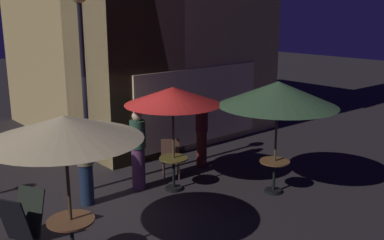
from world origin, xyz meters
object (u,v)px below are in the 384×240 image
at_px(patron_standing_1, 202,132).
at_px(patron_standing_2, 85,165).
at_px(cafe_table_2, 174,168).
at_px(patio_umbrella_1, 64,129).
at_px(cafe_table_0, 274,171).
at_px(patio_umbrella_2, 173,96).
at_px(menu_sandwich_board, 22,216).
at_px(cafe_table_1, 72,232).
at_px(patio_umbrella_0, 278,94).
at_px(cafe_chair_0, 171,155).
at_px(street_lamp_near_corner, 82,47).
at_px(patron_standing_0, 138,150).

distance_m(patron_standing_1, patron_standing_2, 3.29).
xyz_separation_m(cafe_table_2, patio_umbrella_1, (-3.01, -1.25, 1.68)).
xyz_separation_m(cafe_table_0, patio_umbrella_1, (-4.55, 0.28, 1.69)).
bearing_deg(patio_umbrella_2, patron_standing_1, 26.08).
bearing_deg(patio_umbrella_1, menu_sandwich_board, 103.82).
distance_m(cafe_table_0, patron_standing_2, 3.96).
bearing_deg(menu_sandwich_board, cafe_table_2, -28.30).
bearing_deg(cafe_table_0, cafe_table_2, 135.07).
height_order(cafe_table_1, patron_standing_1, patron_standing_1).
bearing_deg(patio_umbrella_1, cafe_table_0, -3.56).
bearing_deg(patio_umbrella_0, patron_standing_1, 91.47).
distance_m(menu_sandwich_board, cafe_chair_0, 3.83).
relative_size(street_lamp_near_corner, cafe_table_1, 5.81).
relative_size(cafe_table_0, patron_standing_2, 0.43).
xyz_separation_m(street_lamp_near_corner, patio_umbrella_0, (2.93, -2.75, -0.94)).
xyz_separation_m(cafe_table_1, cafe_table_2, (3.01, 1.25, -0.04)).
bearing_deg(cafe_table_2, cafe_table_1, -157.41).
distance_m(cafe_table_2, patio_umbrella_2, 1.59).
bearing_deg(patron_standing_0, patron_standing_1, 93.97).
bearing_deg(cafe_table_2, patron_standing_1, 26.08).
bearing_deg(cafe_table_1, patron_standing_0, 36.16).
xyz_separation_m(cafe_table_0, cafe_chair_0, (-1.09, 2.21, 0.04)).
height_order(patio_umbrella_1, patron_standing_1, patio_umbrella_1).
height_order(cafe_table_1, cafe_table_2, cafe_table_1).
bearing_deg(patio_umbrella_1, patron_standing_1, 23.76).
bearing_deg(cafe_table_0, patron_standing_1, 91.47).
height_order(cafe_table_2, cafe_chair_0, cafe_chair_0).
relative_size(cafe_table_1, patio_umbrella_1, 0.31).
bearing_deg(patron_standing_0, street_lamp_near_corner, -129.44).
distance_m(street_lamp_near_corner, cafe_chair_0, 3.22).
bearing_deg(street_lamp_near_corner, patron_standing_2, -122.22).
bearing_deg(patron_standing_2, menu_sandwich_board, 126.28).
bearing_deg(cafe_table_2, street_lamp_near_corner, 138.79).
distance_m(menu_sandwich_board, patio_umbrella_1, 2.17).
relative_size(menu_sandwich_board, patron_standing_0, 0.48).
xyz_separation_m(cafe_table_2, patio_umbrella_2, (-0.00, 0.00, 1.59)).
bearing_deg(street_lamp_near_corner, patio_umbrella_2, -41.21).
relative_size(cafe_chair_0, patron_standing_0, 0.50).
distance_m(patio_umbrella_0, patio_umbrella_2, 2.18).
bearing_deg(cafe_table_0, patio_umbrella_2, 135.07).
xyz_separation_m(patio_umbrella_1, cafe_chair_0, (3.46, 1.93, -1.65)).
bearing_deg(patio_umbrella_1, patron_standing_2, 56.30).
xyz_separation_m(patio_umbrella_0, patron_standing_2, (-3.34, 2.10, -1.33)).
height_order(patron_standing_1, patron_standing_2, patron_standing_1).
distance_m(cafe_table_0, cafe_chair_0, 2.46).
height_order(cafe_table_2, patio_umbrella_2, patio_umbrella_2).
bearing_deg(menu_sandwich_board, patron_standing_0, -17.09).
distance_m(cafe_table_1, patron_standing_2, 2.20).
distance_m(patio_umbrella_0, patio_umbrella_1, 4.56).
xyz_separation_m(patio_umbrella_1, patron_standing_2, (1.21, 1.82, -1.34)).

